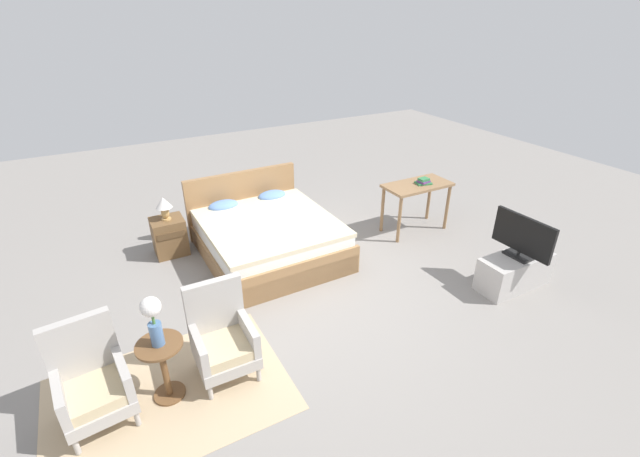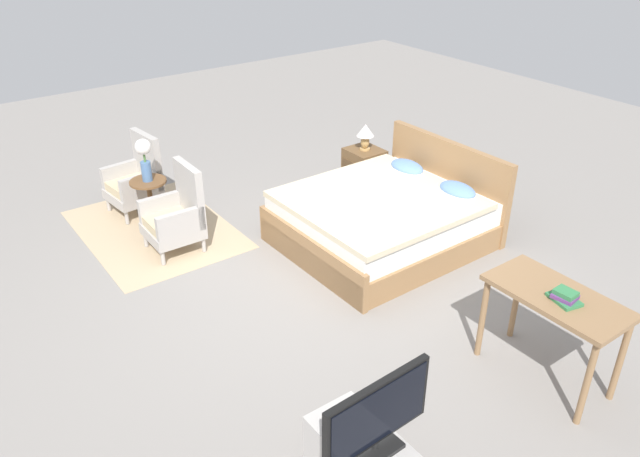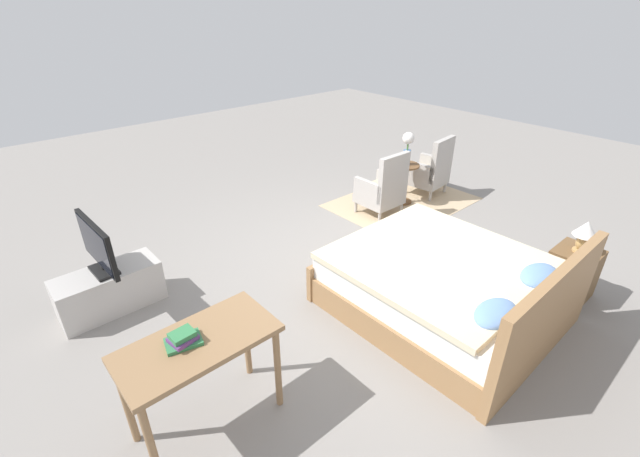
% 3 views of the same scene
% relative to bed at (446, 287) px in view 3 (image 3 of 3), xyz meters
% --- Properties ---
extents(ground_plane, '(16.00, 16.00, 0.00)m').
position_rel_bed_xyz_m(ground_plane, '(0.21, -1.19, -0.30)').
color(ground_plane, gray).
extents(floor_rug, '(2.10, 1.50, 0.01)m').
position_rel_bed_xyz_m(floor_rug, '(-1.75, -1.92, -0.29)').
color(floor_rug, tan).
rests_on(floor_rug, ground_plane).
extents(bed, '(1.77, 2.02, 0.96)m').
position_rel_bed_xyz_m(bed, '(0.00, 0.00, 0.00)').
color(bed, '#997047').
rests_on(bed, ground_plane).
extents(armchair_by_window_left, '(0.60, 0.60, 0.92)m').
position_rel_bed_xyz_m(armchair_by_window_left, '(-2.31, -1.86, 0.08)').
color(armchair_by_window_left, '#ADA8A3').
rests_on(armchair_by_window_left, floor_rug).
extents(armchair_by_window_right, '(0.55, 0.55, 0.92)m').
position_rel_bed_xyz_m(armchair_by_window_right, '(-1.20, -1.86, 0.08)').
color(armchair_by_window_right, '#ADA8A3').
rests_on(armchair_by_window_right, floor_rug).
extents(side_table, '(0.40, 0.40, 0.61)m').
position_rel_bed_xyz_m(side_table, '(-1.75, -1.92, 0.08)').
color(side_table, brown).
rests_on(side_table, ground_plane).
extents(flower_vase, '(0.17, 0.17, 0.48)m').
position_rel_bed_xyz_m(flower_vase, '(-1.75, -1.92, 0.60)').
color(flower_vase, '#4C709E').
rests_on(flower_vase, side_table).
extents(nightstand, '(0.44, 0.41, 0.54)m').
position_rel_bed_xyz_m(nightstand, '(-1.20, 0.69, -0.03)').
color(nightstand, brown).
rests_on(nightstand, ground_plane).
extents(table_lamp, '(0.22, 0.22, 0.33)m').
position_rel_bed_xyz_m(table_lamp, '(-1.20, 0.69, 0.45)').
color(table_lamp, tan).
rests_on(table_lamp, nightstand).
extents(tv_stand, '(0.96, 0.40, 0.43)m').
position_rel_bed_xyz_m(tv_stand, '(2.42, -2.23, -0.08)').
color(tv_stand, '#B7B2AD').
rests_on(tv_stand, ground_plane).
extents(tv_flatscreen, '(0.21, 0.79, 0.54)m').
position_rel_bed_xyz_m(tv_flatscreen, '(2.42, -2.23, 0.41)').
color(tv_flatscreen, black).
rests_on(tv_flatscreen, tv_stand).
extents(vanity_desk, '(1.04, 0.52, 0.78)m').
position_rel_bed_xyz_m(vanity_desk, '(2.33, -0.40, 0.36)').
color(vanity_desk, '#8E6B47').
rests_on(vanity_desk, ground_plane).
extents(book_stack, '(0.26, 0.21, 0.09)m').
position_rel_bed_xyz_m(book_stack, '(2.41, -0.44, 0.52)').
color(book_stack, '#337A47').
rests_on(book_stack, vanity_desk).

